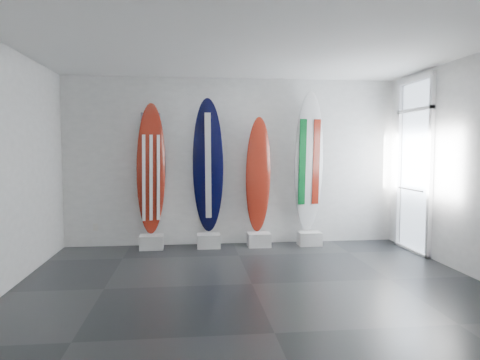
{
  "coord_description": "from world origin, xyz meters",
  "views": [
    {
      "loc": [
        -0.78,
        -5.57,
        1.73
      ],
      "look_at": [
        0.0,
        1.4,
        1.24
      ],
      "focal_mm": 33.42,
      "sensor_mm": 36.0,
      "label": 1
    }
  ],
  "objects": [
    {
      "name": "display_block_italy",
      "position": [
        1.35,
        2.18,
        0.12
      ],
      "size": [
        0.4,
        0.3,
        0.24
      ],
      "primitive_type": "cube",
      "color": "silver",
      "rests_on": "floor"
    },
    {
      "name": "ceiling",
      "position": [
        0.0,
        0.0,
        3.0
      ],
      "size": [
        6.0,
        6.0,
        0.0
      ],
      "primitive_type": "plane",
      "rotation": [
        3.14,
        0.0,
        0.0
      ],
      "color": "white",
      "rests_on": "wall_back"
    },
    {
      "name": "display_block_usa",
      "position": [
        -1.45,
        2.18,
        0.12
      ],
      "size": [
        0.4,
        0.3,
        0.24
      ],
      "primitive_type": "cube",
      "color": "silver",
      "rests_on": "floor"
    },
    {
      "name": "floor",
      "position": [
        0.0,
        0.0,
        0.0
      ],
      "size": [
        6.0,
        6.0,
        0.0
      ],
      "primitive_type": "plane",
      "color": "black",
      "rests_on": "ground"
    },
    {
      "name": "wall_front",
      "position": [
        0.0,
        -2.5,
        1.5
      ],
      "size": [
        6.0,
        0.0,
        6.0
      ],
      "primitive_type": "plane",
      "rotation": [
        -1.57,
        0.0,
        0.0
      ],
      "color": "silver",
      "rests_on": "ground"
    },
    {
      "name": "wall_left",
      "position": [
        -3.0,
        0.0,
        1.5
      ],
      "size": [
        0.0,
        5.0,
        5.0
      ],
      "primitive_type": "plane",
      "rotation": [
        1.57,
        0.0,
        1.57
      ],
      "color": "silver",
      "rests_on": "ground"
    },
    {
      "name": "glass_door",
      "position": [
        2.97,
        1.55,
        1.43
      ],
      "size": [
        0.12,
        1.16,
        2.85
      ],
      "primitive_type": null,
      "color": "white",
      "rests_on": "floor"
    },
    {
      "name": "surfboard_usa",
      "position": [
        -1.45,
        2.28,
        1.38
      ],
      "size": [
        0.55,
        0.36,
        2.28
      ],
      "primitive_type": "ellipsoid",
      "rotation": [
        0.05,
        0.0,
        0.38
      ],
      "color": "maroon",
      "rests_on": "display_block_usa"
    },
    {
      "name": "surfboard_italy",
      "position": [
        1.35,
        2.28,
        1.5
      ],
      "size": [
        0.59,
        0.29,
        2.51
      ],
      "primitive_type": "ellipsoid",
      "rotation": [
        0.04,
        0.0,
        0.2
      ],
      "color": "silver",
      "rests_on": "display_block_italy"
    },
    {
      "name": "display_block_swiss",
      "position": [
        0.43,
        2.18,
        0.12
      ],
      "size": [
        0.4,
        0.3,
        0.24
      ],
      "primitive_type": "cube",
      "color": "silver",
      "rests_on": "floor"
    },
    {
      "name": "wall_outlet",
      "position": [
        -2.45,
        2.48,
        0.35
      ],
      "size": [
        0.09,
        0.02,
        0.13
      ],
      "primitive_type": "cube",
      "color": "silver",
      "rests_on": "wall_back"
    },
    {
      "name": "surfboard_swiss",
      "position": [
        0.43,
        2.28,
        1.27
      ],
      "size": [
        0.49,
        0.27,
        2.06
      ],
      "primitive_type": "ellipsoid",
      "rotation": [
        0.05,
        0.0,
        0.18
      ],
      "color": "maroon",
      "rests_on": "display_block_swiss"
    },
    {
      "name": "wall_right",
      "position": [
        3.0,
        0.0,
        1.5
      ],
      "size": [
        0.0,
        5.0,
        5.0
      ],
      "primitive_type": "plane",
      "rotation": [
        1.57,
        0.0,
        -1.57
      ],
      "color": "silver",
      "rests_on": "ground"
    },
    {
      "name": "wall_back",
      "position": [
        0.0,
        2.5,
        1.5
      ],
      "size": [
        6.0,
        0.0,
        6.0
      ],
      "primitive_type": "plane",
      "rotation": [
        1.57,
        0.0,
        0.0
      ],
      "color": "silver",
      "rests_on": "ground"
    },
    {
      "name": "surfboard_navy",
      "position": [
        -0.46,
        2.28,
        1.42
      ],
      "size": [
        0.57,
        0.45,
        2.37
      ],
      "primitive_type": "ellipsoid",
      "rotation": [
        0.14,
        0.0,
        -0.08
      ],
      "color": "black",
      "rests_on": "display_block_navy"
    },
    {
      "name": "display_block_navy",
      "position": [
        -0.46,
        2.18,
        0.12
      ],
      "size": [
        0.4,
        0.3,
        0.24
      ],
      "primitive_type": "cube",
      "color": "silver",
      "rests_on": "floor"
    }
  ]
}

